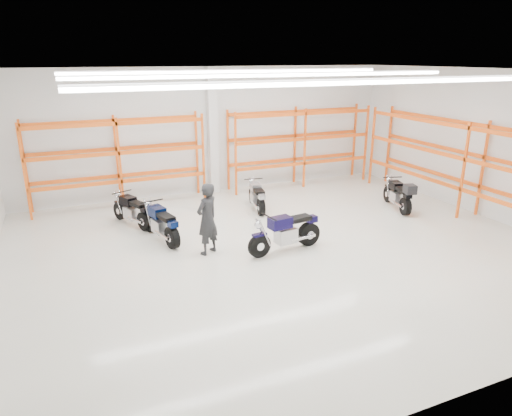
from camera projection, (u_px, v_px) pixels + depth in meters
name	position (u px, v px, depth m)	size (l,w,h in m)	color
ground	(283.00, 248.00, 12.06)	(14.00, 14.00, 0.00)	beige
room_shell	(285.00, 123.00, 11.05)	(14.02, 12.02, 4.51)	silver
motorcycle_main	(288.00, 232.00, 11.79)	(2.15, 0.71, 1.06)	black
motorcycle_back_a	(133.00, 211.00, 13.54)	(0.94, 1.84, 0.96)	black
motorcycle_back_b	(161.00, 225.00, 12.41)	(0.76, 2.04, 1.01)	black
motorcycle_back_c	(257.00, 197.00, 14.96)	(0.70, 1.89, 0.93)	black
motorcycle_back_d	(399.00, 195.00, 14.92)	(0.89, 2.02, 1.05)	black
standing_man	(207.00, 219.00, 11.48)	(0.68, 0.45, 1.86)	black
structural_column	(213.00, 132.00, 16.42)	(0.32, 0.32, 4.50)	white
pallet_racking_back_left	(118.00, 154.00, 15.00)	(5.67, 0.87, 3.00)	orange
pallet_racking_back_right	(300.00, 139.00, 17.55)	(5.67, 0.87, 3.00)	orange
pallet_racking_side	(475.00, 160.00, 13.91)	(0.87, 9.07, 3.00)	orange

